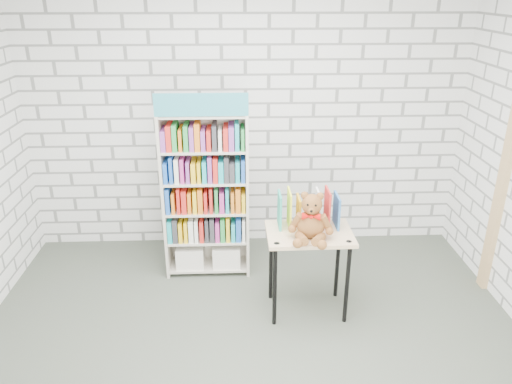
{
  "coord_description": "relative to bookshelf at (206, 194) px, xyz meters",
  "views": [
    {
      "loc": [
        -0.1,
        -3.02,
        2.66
      ],
      "look_at": [
        0.06,
        0.95,
        1.01
      ],
      "focal_mm": 35.0,
      "sensor_mm": 36.0,
      "label": 1
    }
  ],
  "objects": [
    {
      "name": "display_table",
      "position": [
        0.89,
        -0.71,
        -0.17
      ],
      "size": [
        0.72,
        0.5,
        0.77
      ],
      "color": "#D6AC80",
      "rests_on": "ground"
    },
    {
      "name": "bookshelf",
      "position": [
        0.0,
        0.0,
        0.0
      ],
      "size": [
        0.81,
        0.31,
        1.81
      ],
      "color": "beige",
      "rests_on": "ground"
    },
    {
      "name": "teddy_bear",
      "position": [
        0.88,
        -0.82,
        0.09
      ],
      "size": [
        0.36,
        0.35,
        0.39
      ],
      "color": "brown",
      "rests_on": "display_table"
    },
    {
      "name": "door_trim",
      "position": [
        2.62,
        -0.41,
        0.22
      ],
      "size": [
        0.05,
        0.12,
        2.1
      ],
      "primitive_type": "cube",
      "color": "tan",
      "rests_on": "ground"
    },
    {
      "name": "room_shell",
      "position": [
        0.4,
        -1.36,
        0.96
      ],
      "size": [
        4.52,
        4.02,
        2.81
      ],
      "color": "silver",
      "rests_on": "ground"
    },
    {
      "name": "ground",
      "position": [
        0.4,
        -1.36,
        -0.83
      ],
      "size": [
        4.5,
        4.5,
        0.0
      ],
      "primitive_type": "plane",
      "color": "#42483D",
      "rests_on": "ground"
    },
    {
      "name": "table_books",
      "position": [
        0.89,
        -0.59,
        0.08
      ],
      "size": [
        0.5,
        0.23,
        0.3
      ],
      "color": "teal",
      "rests_on": "display_table"
    }
  ]
}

